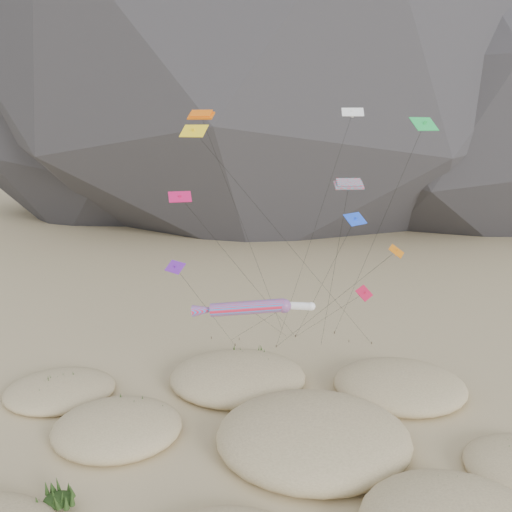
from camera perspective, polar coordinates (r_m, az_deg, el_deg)
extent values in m
plane|color=#CCB789|center=(40.15, 2.63, -23.97)|extent=(500.00, 500.00, 0.00)
ellipsoid|color=#2B2B30|center=(159.47, -14.14, 20.92)|extent=(136.20, 127.83, 116.00)
ellipsoid|color=black|center=(153.37, 22.92, 18.27)|extent=(130.55, 126.41, 100.00)
ellipsoid|color=#CCB789|center=(45.54, -15.56, -18.38)|extent=(10.82, 9.19, 2.87)
ellipsoid|color=#CCB789|center=(42.84, 6.54, -19.81)|extent=(15.71, 13.35, 3.96)
ellipsoid|color=#CCB789|center=(51.56, -2.09, -13.62)|extent=(13.65, 11.60, 3.04)
ellipsoid|color=#CCB789|center=(52.05, 16.08, -13.99)|extent=(12.81, 10.89, 2.87)
ellipsoid|color=#CCB789|center=(53.17, -21.47, -14.06)|extent=(10.46, 8.89, 2.02)
ellipsoid|color=black|center=(39.41, -21.63, -24.49)|extent=(2.02, 1.73, 0.61)
ellipsoid|color=black|center=(38.71, 21.04, -24.87)|extent=(2.94, 2.52, 0.88)
ellipsoid|color=black|center=(47.12, -15.06, -16.92)|extent=(3.19, 2.73, 0.96)
ellipsoid|color=black|center=(45.72, -11.35, -17.88)|extent=(2.03, 1.74, 0.61)
ellipsoid|color=black|center=(42.83, 6.14, -19.47)|extent=(3.71, 3.18, 1.11)
ellipsoid|color=black|center=(44.20, 12.06, -18.70)|extent=(2.66, 2.27, 0.80)
ellipsoid|color=black|center=(42.24, 4.31, -20.29)|extent=(2.85, 2.44, 0.86)
ellipsoid|color=black|center=(54.40, -0.61, -11.66)|extent=(3.36, 2.88, 1.01)
ellipsoid|color=black|center=(52.20, 1.58, -12.98)|extent=(2.58, 2.20, 0.77)
ellipsoid|color=black|center=(52.96, 17.28, -13.49)|extent=(2.08, 1.78, 0.62)
ellipsoid|color=black|center=(50.90, 17.71, -14.86)|extent=(1.89, 1.61, 0.57)
ellipsoid|color=black|center=(53.55, -21.35, -13.78)|extent=(2.46, 2.11, 0.74)
ellipsoid|color=black|center=(51.72, -22.42, -15.07)|extent=(1.93, 1.65, 0.58)
cylinder|color=#3F2D1E|center=(61.22, -1.94, -9.44)|extent=(0.08, 0.08, 0.30)
cylinder|color=#3F2D1E|center=(59.36, 2.32, -10.25)|extent=(0.08, 0.08, 0.30)
cylinder|color=#3F2D1E|center=(62.19, 4.55, -9.09)|extent=(0.08, 0.08, 0.30)
cylinder|color=#3F2D1E|center=(63.74, 8.95, -8.62)|extent=(0.08, 0.08, 0.30)
cylinder|color=#3F2D1E|center=(61.64, 10.57, -9.52)|extent=(0.08, 0.08, 0.30)
cylinder|color=#3F2D1E|center=(59.70, -2.39, -10.09)|extent=(0.08, 0.08, 0.30)
cylinder|color=#3F2D1E|center=(61.67, 13.08, -9.65)|extent=(0.08, 0.08, 0.30)
cylinder|color=#3F2D1E|center=(61.76, -5.12, -9.27)|extent=(0.08, 0.08, 0.30)
cylinder|color=#FF1A37|center=(41.16, -1.02, -5.92)|extent=(6.23, 1.66, 1.74)
sphere|color=#FF1A37|center=(40.91, 3.24, -5.71)|extent=(1.17, 1.17, 1.17)
cone|color=#FF1A37|center=(41.71, -5.62, -6.16)|extent=(2.60, 1.22, 1.25)
cylinder|color=black|center=(51.72, 1.68, -7.86)|extent=(4.66, 18.46, 10.63)
cylinder|color=white|center=(44.81, 3.61, -5.67)|extent=(4.38, 2.09, 1.00)
sphere|color=white|center=(44.29, 6.35, -5.74)|extent=(0.73, 0.73, 0.73)
cone|color=white|center=(45.51, 0.68, -5.61)|extent=(1.89, 1.17, 0.75)
cylinder|color=black|center=(53.00, -0.08, -7.91)|extent=(5.66, 14.11, 9.57)
cube|color=#E15E0B|center=(45.58, -6.30, 15.66)|extent=(2.48, 1.59, 0.70)
cube|color=#E15E0B|center=(45.59, -6.31, 15.88)|extent=(2.09, 1.29, 0.68)
cylinder|color=black|center=(53.62, -0.79, 1.56)|extent=(8.31, 13.84, 25.98)
cube|color=#FF1A3A|center=(40.97, 10.57, 7.96)|extent=(2.39, 1.15, 0.65)
cube|color=#FF1A3A|center=(40.95, 10.58, 8.26)|extent=(2.03, 0.92, 0.64)
cylinder|color=black|center=(50.14, 8.71, -2.77)|extent=(0.44, 14.60, 20.50)
cube|color=white|center=(49.82, 11.00, 15.85)|extent=(2.12, 1.19, 0.81)
cube|color=white|center=(49.82, 10.99, 15.68)|extent=(0.26, 0.27, 0.69)
cylinder|color=black|center=(53.05, 6.23, 1.60)|extent=(6.77, 5.01, 26.34)
cube|color=orange|center=(46.32, 15.76, 0.55)|extent=(1.91, 2.43, 0.78)
cube|color=orange|center=(46.35, 15.75, 0.37)|extent=(0.30, 0.32, 0.74)
cylinder|color=black|center=(52.27, 8.26, -5.61)|extent=(10.15, 10.72, 14.21)
cube|color=green|center=(47.04, 18.66, 14.10)|extent=(2.85, 2.32, 1.16)
cube|color=green|center=(47.04, 18.65, 13.92)|extent=(0.47, 0.51, 0.85)
cylinder|color=black|center=(54.15, 13.02, 0.96)|extent=(4.71, 13.24, 25.21)
cube|color=blue|center=(41.63, 11.27, 4.16)|extent=(2.18, 2.06, 0.86)
cube|color=blue|center=(41.65, 11.26, 3.95)|extent=(0.37, 0.38, 0.68)
cylinder|color=black|center=(51.50, 7.26, -3.84)|extent=(3.13, 16.69, 17.67)
cube|color=yellow|center=(43.62, -7.12, 14.00)|extent=(2.56, 1.98, 1.03)
cube|color=yellow|center=(43.62, -7.12, 13.80)|extent=(0.41, 0.44, 0.76)
cylinder|color=black|center=(50.80, 4.81, 0.07)|extent=(19.14, 11.33, 24.64)
cube|color=#BF124D|center=(40.30, -8.69, 6.70)|extent=(1.94, 1.25, 0.78)
cube|color=#BF124D|center=(40.32, -8.68, 6.49)|extent=(0.27, 0.32, 0.59)
cylinder|color=black|center=(50.47, -0.67, -2.96)|extent=(11.09, 17.27, 19.59)
cube|color=purple|center=(44.39, -9.23, -1.25)|extent=(2.04, 2.00, 0.84)
cube|color=purple|center=(44.43, -9.22, -1.44)|extent=(0.37, 0.37, 0.64)
cylinder|color=black|center=(51.82, -5.33, -6.39)|extent=(4.80, 12.06, 13.04)
cube|color=red|center=(42.52, 12.27, -4.16)|extent=(1.82, 2.13, 0.83)
cube|color=red|center=(42.56, 12.26, -4.35)|extent=(0.37, 0.35, 0.64)
cylinder|color=black|center=(52.21, 7.70, -7.15)|extent=(4.01, 17.52, 11.59)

